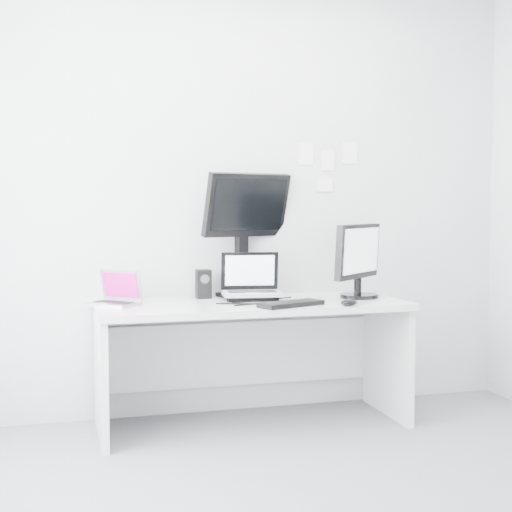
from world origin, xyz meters
name	(u,v)px	position (x,y,z in m)	size (l,w,h in m)	color
ground	(328,508)	(0.00, 0.00, 0.00)	(3.60, 3.60, 0.00)	#5B5B60
back_wall	(237,196)	(0.00, 1.60, 1.35)	(3.60, 3.60, 0.00)	silver
desk	(252,364)	(0.00, 1.25, 0.36)	(1.80, 0.70, 0.73)	silver
macbook	(113,287)	(-0.79, 1.31, 0.83)	(0.27, 0.21, 0.21)	#ADADB2
speaker	(203,284)	(-0.24, 1.49, 0.82)	(0.09, 0.09, 0.17)	black
dell_laptop	(252,276)	(0.02, 1.33, 0.88)	(0.35, 0.27, 0.29)	#A8ABB0
rear_monitor	(245,233)	(0.03, 1.52, 1.12)	(0.57, 0.21, 0.78)	black
samsung_monitor	(359,260)	(0.68, 1.26, 0.96)	(0.51, 0.23, 0.47)	black
keyboard	(291,304)	(0.17, 1.02, 0.74)	(0.39, 0.14, 0.03)	black
mouse	(349,303)	(0.48, 0.94, 0.75)	(0.11, 0.07, 0.04)	black
wall_note_0	(306,154)	(0.45, 1.59, 1.62)	(0.10, 0.00, 0.14)	white
wall_note_1	(328,160)	(0.60, 1.59, 1.58)	(0.09, 0.00, 0.13)	white
wall_note_2	(350,153)	(0.75, 1.59, 1.63)	(0.10, 0.00, 0.14)	white
wall_note_3	(325,185)	(0.58, 1.59, 1.42)	(0.11, 0.00, 0.08)	white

